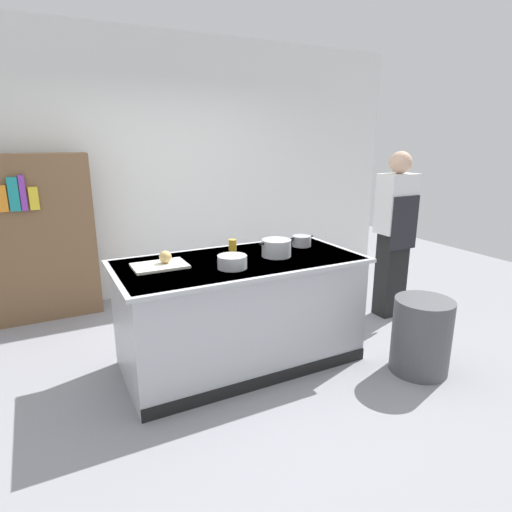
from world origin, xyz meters
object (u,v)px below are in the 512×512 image
Objects in this scene: onion at (165,257)px; stock_pot at (276,248)px; bookshelf at (37,239)px; sauce_pan at (302,241)px; person_chef at (395,231)px; mixing_bowl at (232,262)px; trash_bin at (421,336)px; juice_cup at (233,245)px.

stock_pot is at bearing -9.99° from onion.
stock_pot is 0.18× the size of bookshelf.
sauce_pan is 0.14× the size of person_chef.
sauce_pan is 1.06× the size of mixing_bowl.
person_chef is (1.17, 0.04, -0.03)m from sauce_pan.
stock_pot reaches higher than onion.
sauce_pan is 2.68m from bookshelf.
sauce_pan is (0.37, 0.19, -0.02)m from stock_pot.
stock_pot is at bearing 139.96° from trash_bin.
mixing_bowl is at bearing -114.63° from juice_cup.
person_chef reaches higher than mixing_bowl.
stock_pot is 1.56m from person_chef.
sauce_pan is 0.64m from juice_cup.
bookshelf is at bearing 142.13° from sauce_pan.
person_chef reaches higher than sauce_pan.
mixing_bowl is at bearing -158.22° from sauce_pan.
sauce_pan is (1.26, 0.04, -0.02)m from onion.
stock_pot reaches higher than sauce_pan.
onion is at bearing 152.84° from trash_bin.
juice_cup is 1.72m from trash_bin.
onion reaches higher than sauce_pan.
juice_cup is (-0.62, 0.13, 0.00)m from sauce_pan.
stock_pot is 1.36m from trash_bin.
person_chef is at bearing 8.46° from stock_pot.
onion is at bearing -178.28° from sauce_pan.
person_chef is at bearing -3.00° from juice_cup.
person_chef is (2.43, 0.07, -0.05)m from onion.
bookshelf is (-1.28, 1.98, -0.10)m from mixing_bowl.
juice_cup is at bearing 127.59° from stock_pot.
onion is 0.06× the size of person_chef.
onion is 0.16× the size of trash_bin.
sauce_pan is 2.36× the size of juice_cup.
onion is 2.43m from person_chef.
onion is at bearing 75.88° from person_chef.
bookshelf is (-0.86, 1.68, -0.11)m from onion.
trash_bin is at bearing -60.72° from sauce_pan.
sauce_pan is at bearing -11.77° from juice_cup.
juice_cup is at bearing -45.42° from bookshelf.
juice_cup reaches higher than trash_bin.
trash_bin is (1.37, -0.63, -0.64)m from mixing_bowl.
stock_pot is 2.54m from bookshelf.
trash_bin is (0.54, -0.96, -0.64)m from sauce_pan.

